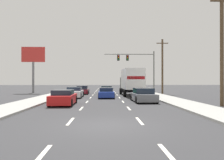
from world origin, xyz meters
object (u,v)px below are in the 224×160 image
(car_white, at_px, (75,93))
(box_truck, at_px, (131,81))
(car_gray, at_px, (143,95))
(car_green, at_px, (106,90))
(utility_pole_near, at_px, (222,48))
(roadside_billboard, at_px, (33,60))
(car_maroon, at_px, (83,90))
(traffic_signal_mast, at_px, (134,61))
(utility_pole_mid, at_px, (162,66))
(car_red, at_px, (63,98))
(car_blue, at_px, (106,93))

(car_white, xyz_separation_m, box_truck, (7.10, 2.97, 1.44))
(car_gray, bearing_deg, car_green, 105.49)
(utility_pole_near, height_order, roadside_billboard, utility_pole_near)
(car_maroon, bearing_deg, traffic_signal_mast, 31.30)
(car_green, distance_m, roadside_billboard, 13.39)
(car_white, distance_m, utility_pole_mid, 14.79)
(box_truck, height_order, car_gray, box_truck)
(traffic_signal_mast, distance_m, utility_pole_near, 21.95)
(car_maroon, distance_m, traffic_signal_mast, 10.94)
(car_red, height_order, car_gray, car_gray)
(car_green, distance_m, car_gray, 12.74)
(box_truck, distance_m, roadside_billboard, 17.25)
(car_red, relative_size, car_blue, 0.96)
(traffic_signal_mast, bearing_deg, car_maroon, -148.70)
(car_maroon, xyz_separation_m, car_blue, (3.52, -7.46, -0.01))
(car_white, height_order, utility_pole_near, utility_pole_near)
(traffic_signal_mast, bearing_deg, car_green, -131.33)
(car_blue, height_order, utility_pole_mid, utility_pole_mid)
(car_white, relative_size, box_truck, 0.52)
(roadside_billboard, bearing_deg, car_white, -51.62)
(utility_pole_mid, xyz_separation_m, roadside_billboard, (-20.55, 3.14, 1.03))
(car_maroon, distance_m, car_green, 3.61)
(box_truck, bearing_deg, car_gray, -89.11)
(car_blue, bearing_deg, car_gray, -56.17)
(car_gray, bearing_deg, traffic_signal_mast, 85.48)
(car_red, xyz_separation_m, car_blue, (3.57, 7.60, -0.03))
(car_maroon, distance_m, roadside_billboard, 10.17)
(car_white, bearing_deg, car_gray, -37.48)
(utility_pole_near, bearing_deg, car_green, 118.92)
(utility_pole_near, bearing_deg, utility_pole_mid, 91.14)
(car_maroon, xyz_separation_m, car_gray, (6.99, -12.64, 0.04))
(car_red, xyz_separation_m, car_green, (3.64, 14.69, -0.03))
(car_maroon, bearing_deg, box_truck, -31.02)
(car_maroon, distance_m, car_gray, 14.44)
(car_white, height_order, traffic_signal_mast, traffic_signal_mast)
(car_green, height_order, roadside_billboard, roadside_billboard)
(car_maroon, relative_size, box_truck, 0.57)
(car_green, xyz_separation_m, traffic_signal_mast, (4.81, 5.47, 4.82))
(car_red, bearing_deg, roadside_billboard, 114.55)
(car_blue, relative_size, utility_pole_near, 0.48)
(car_green, height_order, car_blue, car_green)
(car_gray, height_order, utility_pole_mid, utility_pole_mid)
(car_gray, bearing_deg, roadside_billboard, 134.16)
(car_maroon, relative_size, car_red, 1.14)
(car_red, height_order, roadside_billboard, roadside_billboard)
(car_gray, relative_size, utility_pole_mid, 0.50)
(traffic_signal_mast, relative_size, utility_pole_mid, 1.06)
(box_truck, xyz_separation_m, roadside_billboard, (-15.26, 7.33, 3.32))
(utility_pole_mid, bearing_deg, car_maroon, -179.69)
(car_maroon, distance_m, utility_pole_mid, 12.71)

